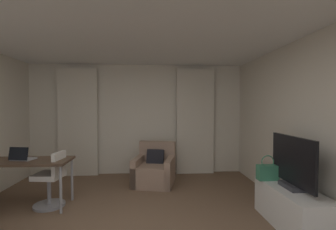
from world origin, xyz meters
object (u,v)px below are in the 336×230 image
(desk, at_px, (22,164))
(desk_chair, at_px, (51,182))
(tv_console, at_px, (292,208))
(tv_flatscreen, at_px, (292,164))
(handbag_primary, at_px, (268,172))
(laptop, at_px, (22,157))
(armchair, at_px, (155,170))

(desk, height_order, desk_chair, desk_chair)
(desk, height_order, tv_console, desk)
(tv_flatscreen, xyz_separation_m, handbag_primary, (-0.15, 0.38, -0.21))
(desk, relative_size, tv_console, 1.25)
(tv_flatscreen, bearing_deg, handbag_primary, 111.55)
(laptop, relative_size, handbag_primary, 0.99)
(tv_flatscreen, relative_size, handbag_primary, 2.56)
(desk_chair, relative_size, tv_flatscreen, 0.93)
(desk, xyz_separation_m, tv_flatscreen, (3.92, -0.86, 0.15))
(armchair, bearing_deg, handbag_primary, -42.54)
(tv_console, bearing_deg, handbag_primary, 110.79)
(desk_chair, height_order, handbag_primary, handbag_primary)
(tv_flatscreen, bearing_deg, tv_console, -90.00)
(desk_chair, xyz_separation_m, tv_flatscreen, (3.48, -0.88, 0.45))
(laptop, xyz_separation_m, tv_console, (3.92, -0.88, -0.55))
(handbag_primary, bearing_deg, laptop, 172.66)
(laptop, height_order, handbag_primary, laptop)
(laptop, height_order, tv_flatscreen, tv_flatscreen)
(desk, relative_size, laptop, 4.09)
(desk_chair, relative_size, laptop, 2.43)
(desk_chair, xyz_separation_m, handbag_primary, (3.33, -0.50, 0.25))
(tv_console, bearing_deg, armchair, 133.36)
(desk, distance_m, desk_chair, 0.54)
(tv_console, bearing_deg, laptop, 167.37)
(laptop, bearing_deg, tv_flatscreen, -12.42)
(tv_flatscreen, height_order, handbag_primary, tv_flatscreen)
(armchair, distance_m, tv_console, 2.64)
(desk_chair, distance_m, laptop, 0.60)
(desk_chair, relative_size, tv_console, 0.74)
(desk, distance_m, tv_flatscreen, 4.02)
(armchair, xyz_separation_m, tv_console, (1.81, -1.92, -0.02))
(desk_chair, distance_m, handbag_primary, 3.38)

